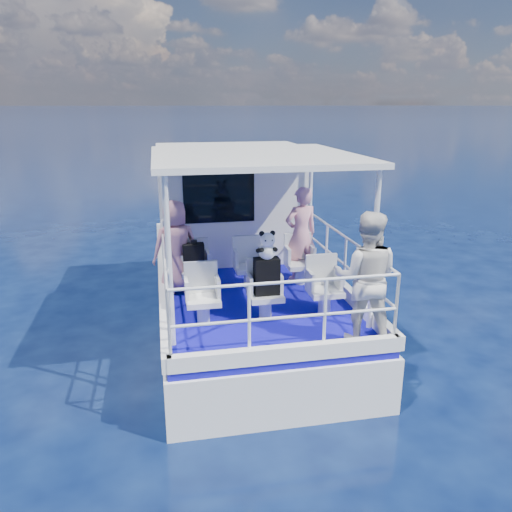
{
  "coord_description": "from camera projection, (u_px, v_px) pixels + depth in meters",
  "views": [
    {
      "loc": [
        -1.44,
        -7.65,
        3.9
      ],
      "look_at": [
        0.0,
        -0.4,
        1.63
      ],
      "focal_mm": 35.0,
      "sensor_mm": 36.0,
      "label": 1
    }
  ],
  "objects": [
    {
      "name": "ground",
      "position": [
        251.0,
        340.0,
        8.58
      ],
      "size": [
        2000.0,
        2000.0,
        0.0
      ],
      "primitive_type": "plane",
      "color": "black",
      "rests_on": "ground"
    },
    {
      "name": "hull",
      "position": [
        242.0,
        317.0,
        9.52
      ],
      "size": [
        3.0,
        7.0,
        1.6
      ],
      "primitive_type": "cube",
      "color": "white",
      "rests_on": "ground"
    },
    {
      "name": "deck",
      "position": [
        241.0,
        275.0,
        9.27
      ],
      "size": [
        2.9,
        6.9,
        0.1
      ],
      "primitive_type": "cube",
      "color": "#0F0A8D",
      "rests_on": "hull"
    },
    {
      "name": "cabin",
      "position": [
        230.0,
        201.0,
        10.15
      ],
      "size": [
        2.85,
        2.0,
        2.2
      ],
      "primitive_type": "cube",
      "color": "white",
      "rests_on": "deck"
    },
    {
      "name": "canopy",
      "position": [
        253.0,
        156.0,
        7.48
      ],
      "size": [
        3.0,
        3.2,
        0.08
      ],
      "primitive_type": "cube",
      "color": "white",
      "rests_on": "cabin"
    },
    {
      "name": "canopy_posts",
      "position": [
        254.0,
        231.0,
        7.76
      ],
      "size": [
        2.77,
        2.97,
        2.2
      ],
      "color": "white",
      "rests_on": "deck"
    },
    {
      "name": "railings",
      "position": [
        258.0,
        274.0,
        7.63
      ],
      "size": [
        2.84,
        3.59,
        1.0
      ],
      "primitive_type": null,
      "color": "white",
      "rests_on": "deck"
    },
    {
      "name": "seat_port_fwd",
      "position": [
        196.0,
        280.0,
        8.28
      ],
      "size": [
        0.48,
        0.46,
        0.38
      ],
      "primitive_type": "cube",
      "color": "silver",
      "rests_on": "deck"
    },
    {
      "name": "seat_center_fwd",
      "position": [
        249.0,
        276.0,
        8.45
      ],
      "size": [
        0.48,
        0.46,
        0.38
      ],
      "primitive_type": "cube",
      "color": "silver",
      "rests_on": "deck"
    },
    {
      "name": "seat_stbd_fwd",
      "position": [
        300.0,
        273.0,
        8.62
      ],
      "size": [
        0.48,
        0.46,
        0.38
      ],
      "primitive_type": "cube",
      "color": "silver",
      "rests_on": "deck"
    },
    {
      "name": "seat_port_aft",
      "position": [
        203.0,
        310.0,
        7.06
      ],
      "size": [
        0.48,
        0.46,
        0.38
      ],
      "primitive_type": "cube",
      "color": "silver",
      "rests_on": "deck"
    },
    {
      "name": "seat_center_aft",
      "position": [
        265.0,
        306.0,
        7.23
      ],
      "size": [
        0.48,
        0.46,
        0.38
      ],
      "primitive_type": "cube",
      "color": "silver",
      "rests_on": "deck"
    },
    {
      "name": "seat_stbd_aft",
      "position": [
        324.0,
        301.0,
        7.4
      ],
      "size": [
        0.48,
        0.46,
        0.38
      ],
      "primitive_type": "cube",
      "color": "silver",
      "rests_on": "deck"
    },
    {
      "name": "passenger_port_fwd",
      "position": [
        176.0,
        247.0,
        8.09
      ],
      "size": [
        0.65,
        0.52,
        1.53
      ],
      "primitive_type": "imported",
      "rotation": [
        0.0,
        0.0,
        3.36
      ],
      "color": "#BE7B8A",
      "rests_on": "deck"
    },
    {
      "name": "passenger_stbd_fwd",
      "position": [
        301.0,
        234.0,
        8.65
      ],
      "size": [
        0.67,
        0.51,
        1.65
      ],
      "primitive_type": "imported",
      "rotation": [
        0.0,
        0.0,
        3.35
      ],
      "color": "pink",
      "rests_on": "deck"
    },
    {
      "name": "passenger_stbd_aft",
      "position": [
        366.0,
        278.0,
        6.35
      ],
      "size": [
        1.04,
        0.95,
        1.73
      ],
      "primitive_type": "imported",
      "rotation": [
        0.0,
        0.0,
        2.72
      ],
      "color": "silver",
      "rests_on": "deck"
    },
    {
      "name": "backpack_port",
      "position": [
        194.0,
        257.0,
        8.09
      ],
      "size": [
        0.34,
        0.19,
        0.45
      ],
      "primitive_type": "cube",
      "color": "black",
      "rests_on": "seat_port_fwd"
    },
    {
      "name": "backpack_center",
      "position": [
        267.0,
        276.0,
        7.08
      ],
      "size": [
        0.36,
        0.2,
        0.54
      ],
      "primitive_type": "cube",
      "color": "black",
      "rests_on": "seat_center_aft"
    },
    {
      "name": "compact_camera",
      "position": [
        194.0,
        242.0,
        8.03
      ],
      "size": [
        0.1,
        0.06,
        0.06
      ],
      "primitive_type": "cube",
      "color": "black",
      "rests_on": "backpack_port"
    },
    {
      "name": "panda",
      "position": [
        267.0,
        245.0,
        6.91
      ],
      "size": [
        0.26,
        0.22,
        0.4
      ],
      "primitive_type": null,
      "color": "white",
      "rests_on": "backpack_center"
    }
  ]
}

